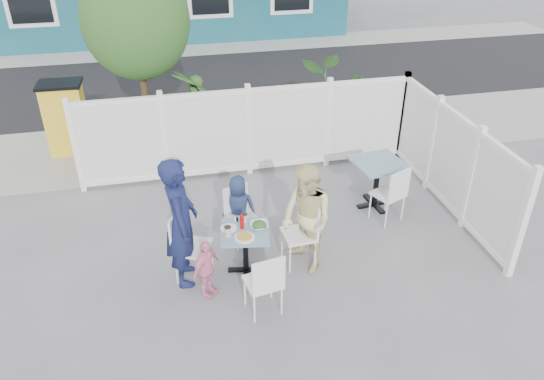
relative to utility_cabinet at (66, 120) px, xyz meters
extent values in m
plane|color=slate|center=(3.13, -4.00, -0.67)|extent=(80.00, 80.00, 0.00)
cube|color=gray|center=(3.13, -0.20, -0.67)|extent=(24.00, 2.60, 0.01)
cube|color=black|center=(3.13, 3.50, -0.67)|extent=(24.00, 5.00, 0.01)
cube|color=gray|center=(3.13, 6.60, -0.67)|extent=(24.00, 1.60, 0.01)
cube|color=white|center=(3.23, -1.60, 0.15)|extent=(5.80, 0.04, 1.40)
cube|color=white|center=(3.23, -1.60, 0.89)|extent=(5.86, 0.08, 0.08)
cube|color=white|center=(3.23, -1.60, -0.61)|extent=(5.86, 0.08, 0.12)
cube|color=white|center=(6.13, -3.40, 0.15)|extent=(0.04, 3.60, 1.40)
cube|color=white|center=(6.13, -3.40, 0.89)|extent=(0.08, 3.66, 0.08)
cube|color=white|center=(6.13, -3.40, -0.61)|extent=(0.08, 3.66, 0.12)
cylinder|color=#382316|center=(1.53, -0.70, 0.53)|extent=(0.12, 0.12, 2.40)
ellipsoid|color=#2B4C1F|center=(1.53, -0.70, 1.93)|extent=(1.80, 1.62, 1.98)
cube|color=gold|center=(0.00, 0.00, 0.00)|extent=(0.74, 0.54, 1.35)
imported|color=#2B4C1F|center=(2.39, -0.90, 0.20)|extent=(1.17, 1.17, 1.75)
imported|color=#2B4C1F|center=(5.13, -1.00, 0.17)|extent=(1.62, 1.43, 1.68)
cube|color=teal|center=(2.67, -4.33, -0.03)|extent=(0.73, 0.73, 0.04)
cylinder|color=black|center=(2.67, -4.33, -0.35)|extent=(0.07, 0.07, 0.61)
cube|color=black|center=(2.67, -4.33, -0.66)|extent=(0.50, 0.15, 0.04)
cube|color=black|center=(2.67, -4.33, -0.66)|extent=(0.15, 0.50, 0.04)
cube|color=teal|center=(5.03, -3.14, 0.10)|extent=(0.84, 0.84, 0.04)
cylinder|color=black|center=(5.03, -3.14, -0.29)|extent=(0.09, 0.09, 0.73)
cube|color=black|center=(5.03, -3.14, -0.65)|extent=(0.60, 0.16, 0.04)
cube|color=black|center=(5.03, -3.14, -0.65)|extent=(0.16, 0.60, 0.04)
cube|color=white|center=(1.98, -4.29, -0.19)|extent=(0.57, 0.58, 0.04)
cube|color=white|center=(1.80, -4.21, 0.08)|extent=(0.21, 0.43, 0.48)
cylinder|color=white|center=(2.23, -4.19, -0.43)|extent=(0.03, 0.03, 0.48)
cylinder|color=white|center=(2.07, -4.54, -0.43)|extent=(0.03, 0.03, 0.48)
cylinder|color=white|center=(1.89, -4.04, -0.43)|extent=(0.03, 0.03, 0.48)
cylinder|color=white|center=(1.74, -4.40, -0.43)|extent=(0.03, 0.03, 0.48)
cube|color=white|center=(3.42, -4.31, -0.20)|extent=(0.44, 0.46, 0.04)
cube|color=white|center=(3.61, -4.29, 0.06)|extent=(0.06, 0.44, 0.47)
cylinder|color=white|center=(3.25, -4.50, -0.44)|extent=(0.03, 0.03, 0.47)
cylinder|color=white|center=(3.23, -4.13, -0.44)|extent=(0.03, 0.03, 0.47)
cylinder|color=white|center=(3.60, -4.48, -0.44)|extent=(0.03, 0.03, 0.47)
cylinder|color=white|center=(3.58, -4.11, -0.44)|extent=(0.03, 0.03, 0.47)
cube|color=white|center=(2.74, -3.67, -0.25)|extent=(0.50, 0.49, 0.04)
cube|color=white|center=(2.69, -3.50, -0.01)|extent=(0.38, 0.16, 0.42)
cylinder|color=white|center=(2.96, -3.76, -0.46)|extent=(0.02, 0.02, 0.42)
cylinder|color=white|center=(2.64, -3.87, -0.46)|extent=(0.02, 0.02, 0.42)
cylinder|color=white|center=(2.85, -3.46, -0.46)|extent=(0.02, 0.02, 0.42)
cylinder|color=white|center=(2.53, -3.57, -0.46)|extent=(0.02, 0.02, 0.42)
cube|color=white|center=(2.75, -5.12, -0.23)|extent=(0.48, 0.46, 0.04)
cube|color=white|center=(2.78, -5.31, 0.02)|extent=(0.41, 0.10, 0.44)
cylinder|color=white|center=(2.54, -4.99, -0.45)|extent=(0.02, 0.02, 0.44)
cylinder|color=white|center=(2.89, -4.93, -0.45)|extent=(0.02, 0.02, 0.44)
cylinder|color=white|center=(2.60, -5.32, -0.45)|extent=(0.02, 0.02, 0.44)
cylinder|color=white|center=(2.95, -5.26, -0.45)|extent=(0.02, 0.02, 0.44)
cube|color=white|center=(5.05, -3.55, -0.22)|extent=(0.55, 0.54, 0.04)
cube|color=white|center=(5.12, -3.73, 0.04)|extent=(0.40, 0.20, 0.46)
cylinder|color=white|center=(4.81, -3.47, -0.45)|extent=(0.02, 0.02, 0.46)
cylinder|color=white|center=(5.14, -3.32, -0.45)|extent=(0.02, 0.02, 0.46)
cylinder|color=white|center=(4.95, -3.78, -0.45)|extent=(0.02, 0.02, 0.46)
cylinder|color=white|center=(5.28, -3.64, -0.45)|extent=(0.02, 0.02, 0.46)
imported|color=#141A43|center=(1.86, -4.30, 0.23)|extent=(0.48, 0.69, 1.81)
imported|color=gold|center=(3.49, -4.40, 0.11)|extent=(0.81, 0.92, 1.56)
imported|color=#1E2B4E|center=(2.72, -3.53, -0.16)|extent=(0.57, 0.44, 1.03)
imported|color=pink|center=(2.11, -4.70, -0.26)|extent=(0.49, 0.49, 0.84)
cylinder|color=white|center=(2.64, -4.48, 0.00)|extent=(0.26, 0.26, 0.02)
cylinder|color=white|center=(2.47, -4.23, 0.00)|extent=(0.22, 0.22, 0.02)
imported|color=white|center=(2.87, -4.29, 0.02)|extent=(0.25, 0.25, 0.06)
cylinder|color=beige|center=(2.44, -4.38, 0.06)|extent=(0.08, 0.08, 0.13)
cylinder|color=beige|center=(2.71, -4.11, 0.05)|extent=(0.07, 0.07, 0.11)
cylinder|color=#AB060B|center=(2.65, -4.26, 0.08)|extent=(0.06, 0.06, 0.18)
cylinder|color=white|center=(2.59, -4.08, 0.03)|extent=(0.03, 0.03, 0.07)
cylinder|color=black|center=(2.61, -4.09, 0.03)|extent=(0.03, 0.03, 0.07)
camera|label=1|loc=(1.78, -9.95, 4.03)|focal=35.00mm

